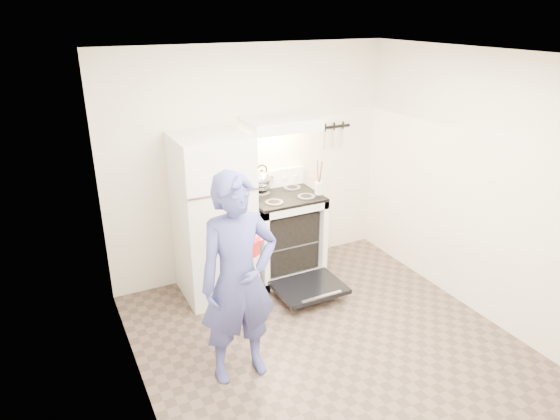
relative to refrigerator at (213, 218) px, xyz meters
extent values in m
plane|color=brown|center=(0.58, -1.45, -0.85)|extent=(3.60, 3.60, 0.00)
cube|color=beige|center=(0.58, 0.35, 0.40)|extent=(3.20, 0.02, 2.50)
cube|color=white|center=(0.00, 0.00, 0.00)|extent=(0.70, 0.70, 1.70)
cube|color=white|center=(0.81, 0.02, -0.39)|extent=(0.76, 0.65, 0.92)
cube|color=black|center=(0.81, 0.02, 0.09)|extent=(0.76, 0.65, 0.03)
cube|color=white|center=(0.81, 0.31, 0.20)|extent=(0.76, 0.07, 0.20)
cube|color=black|center=(0.81, -0.57, -0.72)|extent=(0.70, 0.54, 0.04)
cube|color=slate|center=(0.81, 0.02, -0.41)|extent=(0.60, 0.52, 0.01)
cube|color=white|center=(0.81, 0.10, 0.86)|extent=(0.76, 0.50, 0.12)
cube|color=black|center=(1.63, 0.33, 0.70)|extent=(0.40, 0.02, 0.03)
cylinder|color=#886247|center=(0.78, 0.09, -0.40)|extent=(0.29, 0.29, 0.02)
cylinder|color=silver|center=(1.13, -0.18, 0.20)|extent=(0.10, 0.10, 0.13)
imported|color=navy|center=(-0.26, -1.31, 0.02)|extent=(0.64, 0.43, 1.74)
camera|label=1|loc=(-1.47, -4.45, 1.96)|focal=32.00mm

